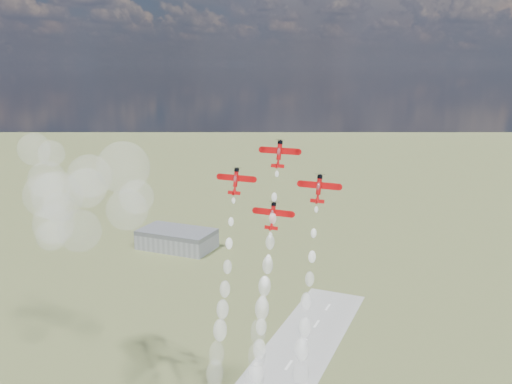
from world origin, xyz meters
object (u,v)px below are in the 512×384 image
Objects in this scene: plane_right at (319,188)px; plane_slot at (273,215)px; hangar at (177,239)px; plane_left at (236,181)px; plane_lead at (279,153)px.

plane_right is 1.00× the size of plane_slot.
hangar is 236.67m from plane_right.
plane_left is 15.00m from plane_slot.
plane_left is 1.00× the size of plane_slot.
plane_lead reaches higher than hangar.
plane_slot is at bearing -10.61° from plane_left.
hangar is 222.24m from plane_left.
plane_slot reaches higher than hangar.
plane_slot is (12.29, -2.30, -8.29)m from plane_left.
plane_lead is at bearing 169.39° from plane_right.
plane_lead is at bearing -50.48° from hangar.
hangar is 4.61× the size of plane_lead.
plane_slot is at bearing -90.00° from plane_lead.
hangar is at bearing 126.47° from plane_left.
plane_left is at bearing -169.39° from plane_lead.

